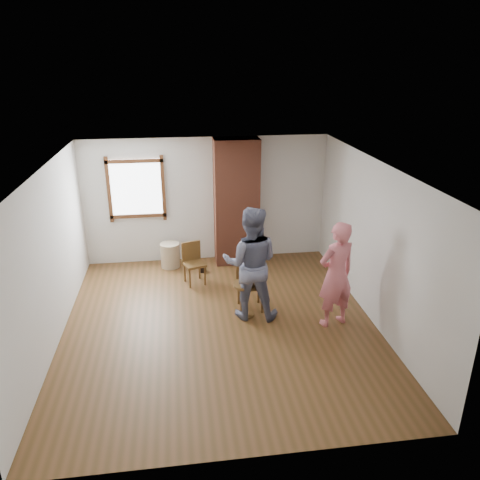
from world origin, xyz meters
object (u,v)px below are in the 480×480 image
at_px(dining_chair_left, 193,260).
at_px(dining_chair_right, 250,279).
at_px(stoneware_crock, 170,255).
at_px(man, 251,263).
at_px(person_pink, 336,275).
at_px(side_table, 245,294).

bearing_deg(dining_chair_left, dining_chair_right, -66.88).
bearing_deg(dining_chair_right, stoneware_crock, 125.97).
bearing_deg(man, dining_chair_left, -44.50).
distance_m(dining_chair_left, dining_chair_right, 1.43).
relative_size(stoneware_crock, person_pink, 0.29).
relative_size(stoneware_crock, dining_chair_right, 0.54).
bearing_deg(stoneware_crock, side_table, -60.13).
bearing_deg(man, person_pink, 174.00).
xyz_separation_m(stoneware_crock, dining_chair_right, (1.37, -1.86, 0.27)).
bearing_deg(side_table, man, 6.46).
bearing_deg(dining_chair_right, dining_chair_left, 130.00).
xyz_separation_m(stoneware_crock, side_table, (1.25, -2.17, 0.15)).
relative_size(dining_chair_right, side_table, 1.56).
relative_size(dining_chair_right, man, 0.49).
distance_m(stoneware_crock, dining_chair_left, 0.91).
distance_m(stoneware_crock, dining_chair_right, 2.32).
distance_m(stoneware_crock, man, 2.64).
distance_m(side_table, person_pink, 1.52).
distance_m(stoneware_crock, side_table, 2.51).
distance_m(dining_chair_left, man, 1.72).
xyz_separation_m(dining_chair_right, person_pink, (1.26, -0.74, 0.35)).
height_order(stoneware_crock, man, man).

